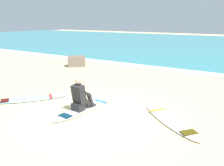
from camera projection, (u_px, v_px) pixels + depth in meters
name	position (u px, v px, depth m)	size (l,w,h in m)	color
ground_plane	(89.00, 114.00, 6.50)	(80.00, 80.00, 0.00)	beige
sea	(218.00, 46.00, 22.87)	(80.00, 28.00, 0.10)	teal
breaking_foam	(169.00, 71.00, 11.77)	(80.00, 0.90, 0.11)	white
surfboard_main	(85.00, 108.00, 6.82)	(0.72, 2.44, 0.08)	white
surfer_seated	(81.00, 97.00, 6.59)	(0.40, 0.72, 0.95)	#232326
surfboard_spare_near	(30.00, 99.00, 7.64)	(1.85, 2.17, 0.08)	#9ED1E5
surfboard_spare_far	(170.00, 120.00, 6.01)	(2.19, 1.88, 0.08)	white
shoreline_rock	(76.00, 61.00, 13.03)	(0.94, 0.63, 0.57)	#756656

